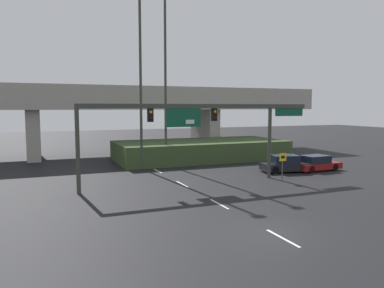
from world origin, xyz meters
The scene contains 10 objects.
ground_plane centered at (0.00, 0.00, 0.00)m, with size 160.00×160.00×0.00m, color black.
lane_markings centered at (0.00, 14.52, 0.00)m, with size 0.14×33.60×0.01m.
signal_gantry centered at (1.19, 11.10, 4.90)m, with size 18.26×0.44×5.95m.
speed_limit_sign centered at (7.52, 9.42, 1.47)m, with size 0.60×0.11×2.24m.
highway_light_pole_near centered at (-1.09, 19.07, 8.95)m, with size 0.70×0.36×17.15m.
highway_light_pole_far centered at (1.75, 20.54, 9.39)m, with size 0.70×0.36×18.01m.
overpass_bridge centered at (0.00, 30.30, 5.91)m, with size 48.69×7.87×8.10m.
grass_embankment centered at (6.57, 23.04, 1.02)m, with size 18.26×8.13×2.04m.
parked_sedan_near_right centered at (10.34, 12.86, 0.69)m, with size 4.68×2.69×1.50m.
parked_sedan_mid_right centered at (13.35, 12.44, 0.64)m, with size 4.59×2.14×1.38m.
Camera 1 is at (-9.69, -14.31, 5.73)m, focal length 35.00 mm.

